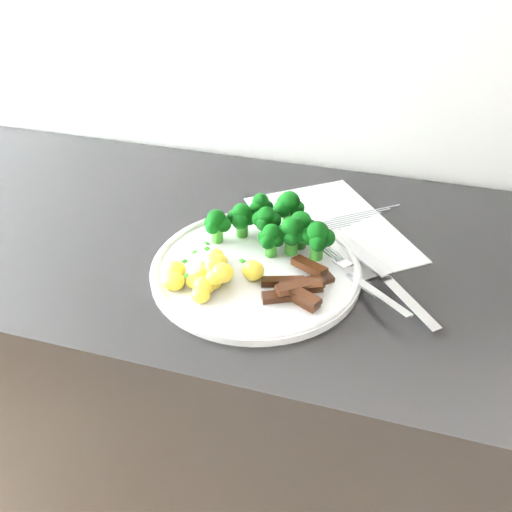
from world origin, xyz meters
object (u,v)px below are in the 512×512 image
object	(u,v)px
broccoli	(277,224)
fork	(365,283)
beef_strips	(299,286)
knife	(393,288)
counter	(311,434)
potatoes	(210,274)
plate	(256,268)
recipe_paper	(330,228)

from	to	relation	value
broccoli	fork	world-z (taller)	broccoli
beef_strips	knife	xyz separation A→B (m)	(0.13, 0.05, -0.01)
counter	broccoli	bearing A→B (deg)	-175.63
potatoes	knife	distance (m)	0.26
counter	broccoli	world-z (taller)	broccoli
counter	beef_strips	world-z (taller)	beef_strips
plate	broccoli	distance (m)	0.08
recipe_paper	plate	bearing A→B (deg)	-119.33
recipe_paper	knife	size ratio (longest dim) A/B	1.76
knife	potatoes	bearing A→B (deg)	-165.77
broccoli	beef_strips	world-z (taller)	broccoli
counter	knife	size ratio (longest dim) A/B	11.83
broccoli	knife	distance (m)	0.20
beef_strips	fork	xyz separation A→B (m)	(0.09, 0.04, -0.00)
potatoes	fork	size ratio (longest dim) A/B	0.96
plate	beef_strips	distance (m)	0.09
broccoli	potatoes	size ratio (longest dim) A/B	1.47
counter	knife	distance (m)	0.47
counter	recipe_paper	bearing A→B (deg)	98.74
recipe_paper	beef_strips	xyz separation A→B (m)	(-0.01, -0.19, 0.02)
beef_strips	recipe_paper	bearing A→B (deg)	86.68
beef_strips	potatoes	bearing A→B (deg)	-173.78
plate	knife	size ratio (longest dim) A/B	1.56
broccoli	fork	size ratio (longest dim) A/B	1.42
counter	knife	world-z (taller)	knife
counter	potatoes	world-z (taller)	potatoes
potatoes	knife	world-z (taller)	potatoes
plate	potatoes	distance (m)	0.08
knife	plate	bearing A→B (deg)	-177.54
plate	potatoes	xyz separation A→B (m)	(-0.05, -0.06, 0.02)
fork	knife	xyz separation A→B (m)	(0.04, 0.01, -0.01)
recipe_paper	counter	bearing A→B (deg)	-81.26
fork	plate	bearing A→B (deg)	177.95
plate	broccoli	size ratio (longest dim) A/B	1.52
plate	potatoes	size ratio (longest dim) A/B	2.25
counter	potatoes	bearing A→B (deg)	-139.84
fork	knife	world-z (taller)	fork
recipe_paper	plate	distance (m)	0.17
recipe_paper	beef_strips	distance (m)	0.19
plate	knife	world-z (taller)	knife
recipe_paper	knife	distance (m)	0.18
plate	beef_strips	xyz separation A→B (m)	(0.07, -0.04, 0.01)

